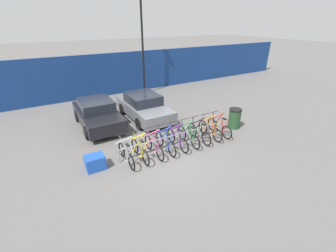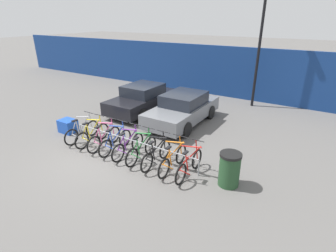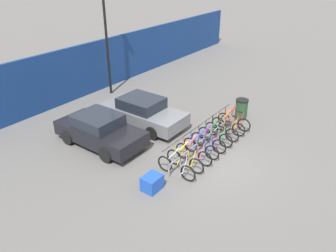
# 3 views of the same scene
# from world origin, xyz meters

# --- Properties ---
(ground_plane) EXTENTS (120.00, 120.00, 0.00)m
(ground_plane) POSITION_xyz_m (0.00, 0.00, 0.00)
(ground_plane) COLOR #605E5B
(hoarding_wall) EXTENTS (36.00, 0.16, 2.99)m
(hoarding_wall) POSITION_xyz_m (0.00, 9.50, 1.49)
(hoarding_wall) COLOR navy
(hoarding_wall) RESTS_ON ground
(bike_rack) EXTENTS (5.32, 0.04, 0.57)m
(bike_rack) POSITION_xyz_m (0.74, 0.68, 0.50)
(bike_rack) COLOR gray
(bike_rack) RESTS_ON ground
(bicycle_silver) EXTENTS (0.68, 1.71, 1.05)m
(bicycle_silver) POSITION_xyz_m (-1.65, 0.53, 0.38)
(bicycle_silver) COLOR black
(bicycle_silver) RESTS_ON ground
(bicycle_yellow) EXTENTS (0.68, 1.71, 1.05)m
(bicycle_yellow) POSITION_xyz_m (-1.07, 0.53, 0.38)
(bicycle_yellow) COLOR black
(bicycle_yellow) RESTS_ON ground
(bicycle_pink) EXTENTS (0.68, 1.71, 1.05)m
(bicycle_pink) POSITION_xyz_m (-0.44, 0.53, 0.38)
(bicycle_pink) COLOR black
(bicycle_pink) RESTS_ON ground
(bicycle_blue) EXTENTS (0.68, 1.71, 1.05)m
(bicycle_blue) POSITION_xyz_m (0.11, 0.53, 0.38)
(bicycle_blue) COLOR black
(bicycle_blue) RESTS_ON ground
(bicycle_purple) EXTENTS (0.68, 1.71, 1.05)m
(bicycle_purple) POSITION_xyz_m (0.71, 0.53, 0.38)
(bicycle_purple) COLOR black
(bicycle_purple) RESTS_ON ground
(bicycle_green) EXTENTS (0.68, 1.71, 1.05)m
(bicycle_green) POSITION_xyz_m (1.30, 0.53, 0.38)
(bicycle_green) COLOR black
(bicycle_green) RESTS_ON ground
(bicycle_black) EXTENTS (0.68, 1.71, 1.05)m
(bicycle_black) POSITION_xyz_m (1.90, 0.53, 0.38)
(bicycle_black) COLOR black
(bicycle_black) RESTS_ON ground
(bicycle_orange) EXTENTS (0.68, 1.71, 1.05)m
(bicycle_orange) POSITION_xyz_m (2.54, 0.53, 0.38)
(bicycle_orange) COLOR black
(bicycle_orange) RESTS_ON ground
(bicycle_red) EXTENTS (0.68, 1.71, 1.05)m
(bicycle_red) POSITION_xyz_m (3.13, 0.53, 0.38)
(bicycle_red) COLOR black
(bicycle_red) RESTS_ON ground
(car_black) EXTENTS (1.91, 4.07, 1.40)m
(car_black) POSITION_xyz_m (-1.68, 4.53, 0.69)
(car_black) COLOR black
(car_black) RESTS_ON ground
(car_grey) EXTENTS (1.91, 4.24, 1.40)m
(car_grey) POSITION_xyz_m (0.84, 4.25, 0.69)
(car_grey) COLOR slate
(car_grey) RESTS_ON ground
(lamp_post) EXTENTS (0.24, 0.44, 6.80)m
(lamp_post) POSITION_xyz_m (2.86, 8.50, 3.76)
(lamp_post) COLOR black
(lamp_post) RESTS_ON ground
(trash_bin) EXTENTS (0.63, 0.63, 1.03)m
(trash_bin) POSITION_xyz_m (4.32, 0.72, 0.52)
(trash_bin) COLOR #234728
(trash_bin) RESTS_ON ground
(cargo_crate) EXTENTS (0.70, 0.56, 0.55)m
(cargo_crate) POSITION_xyz_m (-2.80, 0.75, 0.28)
(cargo_crate) COLOR blue
(cargo_crate) RESTS_ON ground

